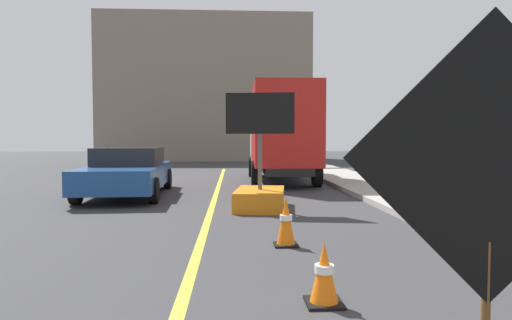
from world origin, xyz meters
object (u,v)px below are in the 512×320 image
Objects in this scene: arrow_board_trailer at (260,188)px; highway_guide_sign at (297,108)px; roadwork_sign at (490,166)px; pickup_car at (128,171)px; traffic_cone_mid_lane at (286,221)px; traffic_cone_near_sign at (324,274)px; box_truck at (282,132)px.

arrow_board_trailer is 15.27m from highway_guide_sign.
roadwork_sign reaches higher than pickup_car.
arrow_board_trailer reaches higher than traffic_cone_mid_lane.
pickup_car is at bearing 121.91° from traffic_cone_mid_lane.
traffic_cone_near_sign is at bearing -65.26° from pickup_car.
highway_guide_sign reaches higher than traffic_cone_mid_lane.
highway_guide_sign is at bearing 81.05° from traffic_cone_mid_lane.
highway_guide_sign is 6.56× the size of traffic_cone_mid_lane.
arrow_board_trailer reaches higher than pickup_car.
arrow_board_trailer is at bearing 95.85° from roadwork_sign.
traffic_cone_mid_lane is (-0.62, 4.18, -1.10)m from roadwork_sign.
roadwork_sign is 3.06× the size of traffic_cone_mid_lane.
pickup_car is (-3.66, 2.58, 0.22)m from arrow_board_trailer.
pickup_car is at bearing -142.51° from box_truck.
box_truck is at bearing 85.59° from traffic_cone_near_sign.
roadwork_sign is 11.28m from pickup_car.
roadwork_sign is at bearing -66.70° from pickup_car.
highway_guide_sign is 8.10× the size of traffic_cone_near_sign.
roadwork_sign is 0.46× the size of pickup_car.
arrow_board_trailer is at bearing -101.74° from highway_guide_sign.
box_truck is (0.42, 14.07, 0.41)m from roadwork_sign.
highway_guide_sign is at bearing 78.26° from arrow_board_trailer.
roadwork_sign is 7.86m from arrow_board_trailer.
arrow_board_trailer is 0.53× the size of pickup_car.
roadwork_sign is 4.37m from traffic_cone_mid_lane.
box_truck reaches higher than traffic_cone_mid_lane.
arrow_board_trailer is at bearing 92.56° from traffic_cone_near_sign.
traffic_cone_mid_lane is at bearing -58.09° from pickup_car.
pickup_car is (-4.87, -3.73, -1.19)m from box_truck.
highway_guide_sign is (3.05, 14.68, 2.94)m from arrow_board_trailer.
traffic_cone_near_sign is at bearing 106.17° from roadwork_sign.
traffic_cone_near_sign is at bearing -94.41° from box_truck.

